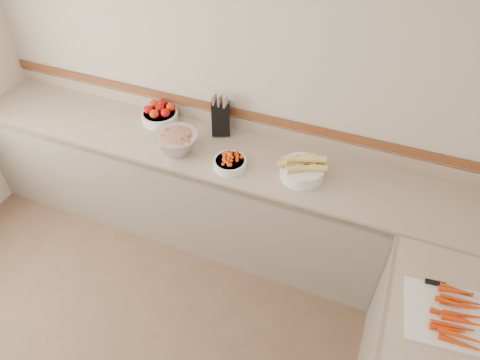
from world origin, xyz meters
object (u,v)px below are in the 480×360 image
at_px(tomato_bowl, 160,114).
at_px(cherry_tomato_bowl, 230,162).
at_px(knife_block, 221,118).
at_px(cutting_board, 454,315).
at_px(rhubarb_bowl, 176,141).
at_px(corn_bowl, 302,168).

height_order(tomato_bowl, cherry_tomato_bowl, tomato_bowl).
xyz_separation_m(knife_block, cutting_board, (1.71, -0.99, -0.11)).
relative_size(tomato_bowl, cutting_board, 0.57).
distance_m(knife_block, rhubarb_bowl, 0.39).
distance_m(tomato_bowl, cherry_tomato_bowl, 0.79).
bearing_deg(corn_bowl, cutting_board, -36.46).
bearing_deg(rhubarb_bowl, corn_bowl, 4.72).
relative_size(knife_block, tomato_bowl, 1.13).
relative_size(knife_block, cherry_tomato_bowl, 1.40).
distance_m(rhubarb_bowl, cutting_board, 2.02).
height_order(knife_block, corn_bowl, knife_block).
xyz_separation_m(tomato_bowl, corn_bowl, (1.22, -0.22, 0.01)).
bearing_deg(rhubarb_bowl, tomato_bowl, 136.39).
bearing_deg(cutting_board, knife_block, 149.84).
height_order(knife_block, tomato_bowl, knife_block).
bearing_deg(tomato_bowl, cutting_board, -23.29).
height_order(tomato_bowl, rhubarb_bowl, rhubarb_bowl).
distance_m(cherry_tomato_bowl, corn_bowl, 0.50).
bearing_deg(cutting_board, cherry_tomato_bowl, 156.57).
height_order(knife_block, rhubarb_bowl, knife_block).
bearing_deg(cherry_tomato_bowl, tomato_bowl, 157.01).
bearing_deg(cutting_board, corn_bowl, 143.54).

